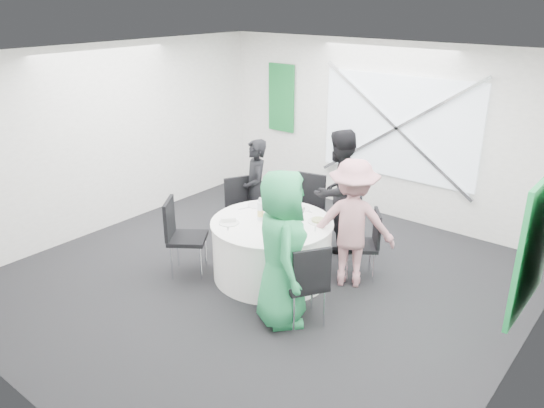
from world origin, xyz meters
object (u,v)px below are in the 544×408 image
Objects in this scene: chair_front_right at (307,279)px; green_water_bottle at (288,216)px; person_woman_green at (282,249)px; person_woman_pink at (352,223)px; person_man_back_left at (256,191)px; chair_back_left at (242,206)px; person_man_back at (338,191)px; chair_back at (307,204)px; chair_front_left at (180,231)px; banquet_table at (272,249)px; chair_back_right at (367,239)px; clear_water_bottle at (260,211)px.

green_water_bottle reaches higher than chair_front_right.
green_water_bottle is at bearing -98.27° from chair_front_right.
person_woman_pink is at bearing -52.35° from person_woman_green.
person_woman_green is (-0.28, -0.09, 0.31)m from chair_front_right.
person_woman_pink is 0.79m from green_water_bottle.
person_woman_pink is (1.78, -0.26, 0.06)m from person_man_back_left.
chair_back_left is 2.13m from person_woman_green.
person_woman_pink is at bearing 53.15° from person_man_back.
person_man_back reaches higher than chair_back.
chair_front_left is 0.67× the size of person_man_back_left.
green_water_bottle is (0.45, -1.07, 0.28)m from chair_back.
banquet_table is at bearing 0.00° from person_man_back.
person_man_back_left is at bearing 3.26° from person_woman_green.
person_man_back_left is 4.88× the size of green_water_bottle.
person_woman_pink reaches higher than banquet_table.
chair_back is at bearing -57.27° from person_woman_pink.
chair_front_left is (-0.73, -1.80, -0.00)m from chair_back.
banquet_table is at bearing -0.00° from person_man_back_left.
person_woman_green reaches higher than chair_front_right.
chair_back_right is at bearing 68.75° from person_man_back.
person_woman_green is (-0.24, -1.46, 0.35)m from chair_back_right.
person_woman_green is 5.68× the size of green_water_bottle.
person_man_back reaches higher than person_man_back_left.
banquet_table is 0.52m from clear_water_bottle.
green_water_bottle is (1.20, -0.47, 0.31)m from chair_back_left.
chair_back_left is at bearing 9.24° from person_woman_green.
person_man_back reaches higher than banquet_table.
chair_back_left is at bearing 146.15° from clear_water_bottle.
person_man_back is 0.99× the size of person_woman_green.
chair_front_left is 0.58× the size of person_woman_green.
person_man_back_left is at bearing -126.80° from chair_back_right.
clear_water_bottle is at bearing -160.46° from banquet_table.
person_woman_pink reaches higher than green_water_bottle.
chair_back_right is (1.95, 0.22, -0.04)m from chair_back_left.
banquet_table is 1.15m from person_woman_green.
chair_back is 0.54m from person_man_back.
person_man_back_left is at bearing 148.17° from green_water_bottle.
chair_front_left is 2.25m from person_man_back.
person_woman_green is (0.95, -1.83, 0.28)m from chair_back.
clear_water_bottle is (-0.37, -0.08, -0.00)m from green_water_bottle.
chair_front_left is 0.63× the size of person_woman_pink.
clear_water_bottle is (-0.87, 0.68, -0.01)m from person_woman_green.
person_woman_pink reaches higher than chair_front_left.
person_woman_green is at bearing -2.92° from person_man_back_left.
chair_back_right is at bearing -54.23° from person_woman_green.
person_woman_pink reaches higher than chair_back_left.
chair_front_left is at bearing 44.06° from person_woman_green.
person_woman_green is 1.11m from clear_water_bottle.
chair_back is 3.40× the size of clear_water_bottle.
chair_back_left is at bearing 158.49° from green_water_bottle.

